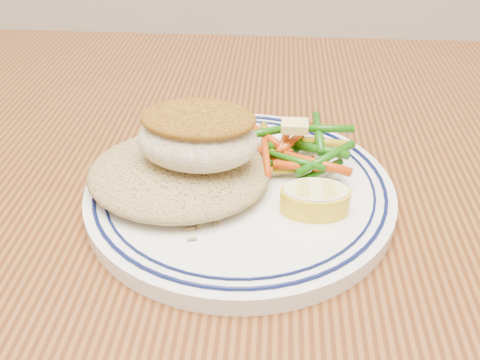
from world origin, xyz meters
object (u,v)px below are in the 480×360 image
at_px(dining_table, 247,320).
at_px(fish_fillet, 198,135).
at_px(rice_pilaf, 179,170).
at_px(plate, 240,190).
at_px(vegetable_pile, 294,149).
at_px(lemon_wedge, 315,198).

distance_m(dining_table, fish_fillet, 0.17).
relative_size(rice_pilaf, fish_fillet, 1.49).
distance_m(plate, vegetable_pile, 0.06).
bearing_deg(vegetable_pile, dining_table, -112.53).
bearing_deg(lemon_wedge, dining_table, -162.07).
xyz_separation_m(plate, lemon_wedge, (0.06, -0.03, 0.02)).
relative_size(plate, vegetable_pile, 2.31).
relative_size(dining_table, vegetable_pile, 13.59).
distance_m(fish_fillet, vegetable_pile, 0.09).
distance_m(rice_pilaf, vegetable_pile, 0.10).
relative_size(dining_table, lemon_wedge, 27.19).
bearing_deg(plate, dining_table, -78.66).
height_order(vegetable_pile, lemon_wedge, vegetable_pile).
bearing_deg(plate, vegetable_pile, 40.76).
xyz_separation_m(plate, fish_fillet, (-0.03, -0.00, 0.05)).
height_order(dining_table, lemon_wedge, lemon_wedge).
distance_m(rice_pilaf, lemon_wedge, 0.11).
bearing_deg(rice_pilaf, vegetable_pile, 23.42).
bearing_deg(dining_table, fish_fillet, 132.99).
bearing_deg(rice_pilaf, dining_table, -36.78).
bearing_deg(vegetable_pile, plate, -139.24).
bearing_deg(plate, lemon_wedge, -26.95).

